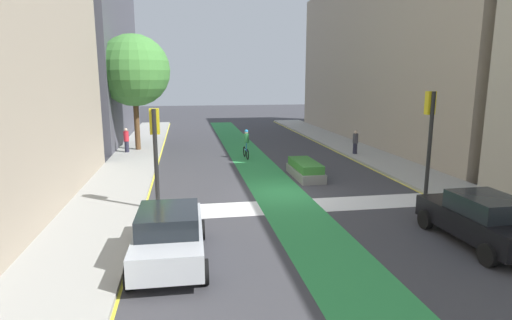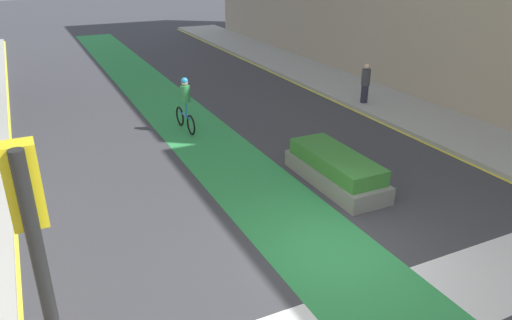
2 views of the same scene
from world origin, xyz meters
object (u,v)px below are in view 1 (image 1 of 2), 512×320
(traffic_signal_near_left, at_px, (155,140))
(pedestrian_sidewalk_left_a, at_px, (126,140))
(cyclist_in_lane, at_px, (246,143))
(median_planter, at_px, (305,170))
(traffic_signal_near_right, at_px, (430,125))
(car_silver_left_near, at_px, (169,235))
(pedestrian_sidewalk_right_a, at_px, (355,142))
(street_tree_near, at_px, (134,71))
(car_black_right_near, at_px, (482,219))

(traffic_signal_near_left, bearing_deg, pedestrian_sidewalk_left_a, 102.26)
(traffic_signal_near_left, height_order, cyclist_in_lane, traffic_signal_near_left)
(median_planter, bearing_deg, traffic_signal_near_left, -147.99)
(traffic_signal_near_right, distance_m, traffic_signal_near_left, 11.08)
(car_silver_left_near, relative_size, cyclist_in_lane, 2.28)
(traffic_signal_near_right, xyz_separation_m, cyclist_in_lane, (-6.19, 10.05, -2.18))
(pedestrian_sidewalk_right_a, xyz_separation_m, street_tree_near, (-14.21, 4.11, 4.60))
(car_silver_left_near, bearing_deg, traffic_signal_near_left, 97.26)
(car_black_right_near, xyz_separation_m, median_planter, (-2.86, 9.33, -0.40))
(traffic_signal_near_right, relative_size, pedestrian_sidewalk_left_a, 2.80)
(car_black_right_near, relative_size, pedestrian_sidewalk_right_a, 2.78)
(pedestrian_sidewalk_right_a, height_order, street_tree_near, street_tree_near)
(cyclist_in_lane, height_order, median_planter, cyclist_in_lane)
(cyclist_in_lane, bearing_deg, traffic_signal_near_right, -58.36)
(car_black_right_near, distance_m, pedestrian_sidewalk_right_a, 14.70)
(traffic_signal_near_left, bearing_deg, street_tree_near, 98.90)
(street_tree_near, bearing_deg, median_planter, -45.15)
(traffic_signal_near_right, distance_m, median_planter, 6.56)
(car_black_right_near, height_order, pedestrian_sidewalk_left_a, pedestrian_sidewalk_left_a)
(car_black_right_near, relative_size, pedestrian_sidewalk_left_a, 2.63)
(car_silver_left_near, height_order, pedestrian_sidewalk_right_a, pedestrian_sidewalk_right_a)
(pedestrian_sidewalk_right_a, xyz_separation_m, median_planter, (-4.92, -5.23, -0.51))
(car_silver_left_near, distance_m, pedestrian_sidewalk_left_a, 17.71)
(pedestrian_sidewalk_right_a, distance_m, street_tree_near, 15.49)
(traffic_signal_near_right, height_order, cyclist_in_lane, traffic_signal_near_right)
(cyclist_in_lane, bearing_deg, car_silver_left_near, -106.43)
(median_planter, bearing_deg, street_tree_near, 134.85)
(cyclist_in_lane, xyz_separation_m, median_planter, (2.25, -5.58, -0.57))
(car_silver_left_near, bearing_deg, pedestrian_sidewalk_right_a, 51.17)
(pedestrian_sidewalk_left_a, bearing_deg, pedestrian_sidewalk_right_a, -11.95)
(car_silver_left_near, xyz_separation_m, median_planter, (6.55, 9.02, -0.40))
(traffic_signal_near_left, xyz_separation_m, car_black_right_near, (9.99, -4.87, -1.97))
(traffic_signal_near_right, bearing_deg, cyclist_in_lane, 121.64)
(pedestrian_sidewalk_right_a, height_order, pedestrian_sidewalk_left_a, pedestrian_sidewalk_left_a)
(car_black_right_near, height_order, cyclist_in_lane, cyclist_in_lane)
(traffic_signal_near_left, xyz_separation_m, street_tree_near, (-2.16, 13.80, 2.74))
(cyclist_in_lane, relative_size, median_planter, 0.57)
(traffic_signal_near_left, relative_size, median_planter, 1.20)
(traffic_signal_near_right, distance_m, car_black_right_near, 5.50)
(traffic_signal_near_left, distance_m, car_black_right_near, 11.29)
(car_silver_left_near, height_order, cyclist_in_lane, cyclist_in_lane)
(street_tree_near, bearing_deg, traffic_signal_near_right, -46.23)
(car_black_right_near, bearing_deg, pedestrian_sidewalk_right_a, 81.96)
(car_silver_left_near, distance_m, pedestrian_sidewalk_right_a, 18.29)
(cyclist_in_lane, xyz_separation_m, pedestrian_sidewalk_left_a, (-7.67, 2.79, -0.01))
(median_planter, bearing_deg, cyclist_in_lane, 111.98)
(cyclist_in_lane, relative_size, pedestrian_sidewalk_right_a, 1.22)
(median_planter, bearing_deg, pedestrian_sidewalk_right_a, 46.77)
(traffic_signal_near_right, bearing_deg, car_black_right_near, -102.57)
(traffic_signal_near_left, distance_m, pedestrian_sidewalk_right_a, 15.57)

